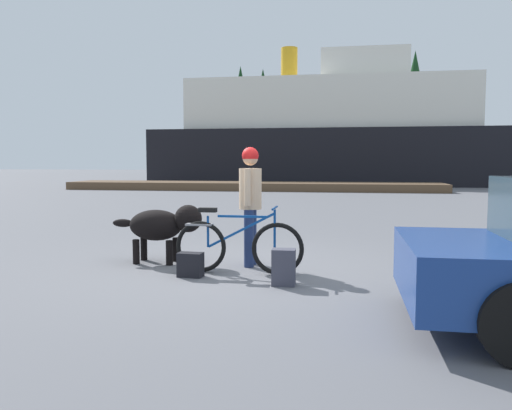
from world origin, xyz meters
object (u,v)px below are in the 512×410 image
object	(u,v)px
bicycle	(238,245)
person_cyclist	(250,195)
backpack	(284,267)
ferry_boat	(330,135)
dog	(163,225)
handbag_pannier	(190,265)

from	to	relation	value
bicycle	person_cyclist	distance (m)	0.85
person_cyclist	backpack	distance (m)	1.49
person_cyclist	backpack	world-z (taller)	person_cyclist
person_cyclist	backpack	size ratio (longest dim) A/B	3.83
backpack	ferry_boat	distance (m)	29.32
backpack	bicycle	bearing A→B (deg)	141.02
person_cyclist	ferry_boat	distance (m)	28.14
bicycle	ferry_boat	bearing A→B (deg)	89.39
dog	backpack	world-z (taller)	dog
bicycle	person_cyclist	bearing A→B (deg)	82.64
handbag_pannier	ferry_boat	size ratio (longest dim) A/B	0.01
dog	bicycle	bearing A→B (deg)	-22.99
dog	backpack	xyz separation A→B (m)	(1.92, -1.08, -0.34)
backpack	ferry_boat	bearing A→B (deg)	90.75
bicycle	dog	distance (m)	1.35
person_cyclist	ferry_boat	xyz separation A→B (m)	(0.23, 28.06, 2.21)
bicycle	handbag_pannier	bearing A→B (deg)	-151.82
person_cyclist	handbag_pannier	distance (m)	1.37
backpack	person_cyclist	bearing A→B (deg)	119.12
handbag_pannier	ferry_boat	world-z (taller)	ferry_boat
bicycle	ferry_boat	world-z (taller)	ferry_boat
ferry_boat	handbag_pannier	bearing A→B (deg)	-91.72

